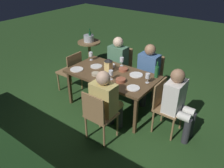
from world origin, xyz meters
TOP-DOWN VIEW (x-y plane):
  - ground_plane at (0.00, 0.00)m, footprint 16.00×16.00m
  - dining_table at (0.00, 0.00)m, footprint 1.62×0.88m
  - chair_head_near at (-1.06, 0.00)m, footprint 0.40×0.42m
  - person_in_cream at (-1.25, 0.00)m, footprint 0.48×0.38m
  - chair_side_left_a at (-0.36, -0.83)m, footprint 0.42×0.40m
  - person_in_blue at (-0.36, -0.64)m, footprint 0.38×0.47m
  - chair_side_right_a at (-0.36, 0.83)m, footprint 0.42×0.40m
  - person_in_mustard at (-0.36, 0.64)m, footprint 0.38×0.47m
  - chair_side_left_b at (0.36, -0.83)m, footprint 0.42×0.40m
  - person_in_green at (0.36, -0.64)m, footprint 0.38×0.47m
  - chair_head_far at (1.06, 0.00)m, footprint 0.40×0.42m
  - lantern_centerpiece at (0.08, -0.00)m, footprint 0.15×0.15m
  - green_bottle_on_table at (-0.70, -0.34)m, footprint 0.07×0.07m
  - wine_glass_a at (-0.12, 0.19)m, footprint 0.08×0.08m
  - wine_glass_b at (0.70, -0.23)m, footprint 0.08×0.08m
  - wine_glass_c at (0.05, -0.37)m, footprint 0.08×0.08m
  - wine_glass_d at (-0.67, -0.07)m, footprint 0.08×0.08m
  - plate_a at (-0.39, -0.19)m, footprint 0.23×0.23m
  - plate_b at (0.41, -0.05)m, footprint 0.22×0.22m
  - plate_c at (-0.59, 0.22)m, footprint 0.21×0.21m
  - plate_d at (0.61, 0.27)m, footprint 0.24×0.24m
  - bowl_olives at (-0.10, -0.21)m, footprint 0.17×0.17m
  - bowl_bread at (0.19, 0.22)m, footprint 0.14×0.14m
  - bowl_salad at (-0.30, 0.16)m, footprint 0.17×0.17m
  - bowl_dip at (0.17, -0.22)m, footprint 0.12×0.12m
  - side_table at (1.67, -1.25)m, footprint 0.59×0.59m
  - ice_bucket at (1.67, -1.25)m, footprint 0.26×0.26m

SIDE VIEW (x-z plane):
  - ground_plane at x=0.00m, z-range 0.00..0.00m
  - side_table at x=1.67m, z-range 0.11..0.75m
  - chair_head_near at x=-1.06m, z-range 0.05..0.92m
  - chair_side_left_a at x=-0.36m, z-range 0.05..0.92m
  - chair_side_right_a at x=-0.36m, z-range 0.05..0.92m
  - chair_side_left_b at x=0.36m, z-range 0.05..0.92m
  - chair_head_far at x=1.06m, z-range 0.05..0.92m
  - person_in_cream at x=-1.25m, z-range 0.06..1.21m
  - person_in_blue at x=-0.36m, z-range 0.06..1.21m
  - person_in_mustard at x=-0.36m, z-range 0.06..1.21m
  - person_in_green at x=0.36m, z-range 0.06..1.21m
  - dining_table at x=0.00m, z-range 0.31..1.04m
  - plate_a at x=-0.39m, z-range 0.73..0.74m
  - plate_b at x=0.41m, z-range 0.73..0.74m
  - plate_c at x=-0.59m, z-range 0.73..0.74m
  - plate_d at x=0.61m, z-range 0.73..0.74m
  - ice_bucket at x=1.67m, z-range 0.57..0.91m
  - bowl_bread at x=0.19m, z-range 0.73..0.77m
  - bowl_olives at x=-0.10m, z-range 0.73..0.78m
  - bowl_dip at x=0.17m, z-range 0.73..0.78m
  - bowl_salad at x=-0.30m, z-range 0.73..0.79m
  - green_bottle_on_table at x=-0.70m, z-range 0.69..0.98m
  - wine_glass_a at x=-0.12m, z-range 0.76..0.93m
  - wine_glass_b at x=0.70m, z-range 0.76..0.93m
  - wine_glass_c at x=0.05m, z-range 0.76..0.93m
  - wine_glass_d at x=-0.67m, z-range 0.76..0.93m
  - lantern_centerpiece at x=0.08m, z-range 0.74..1.01m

